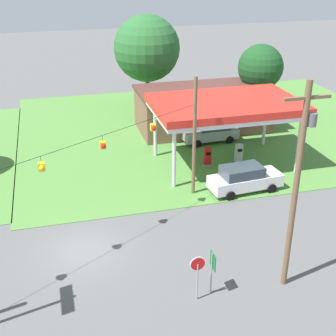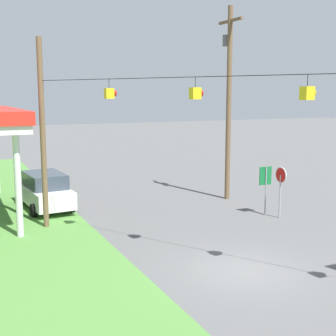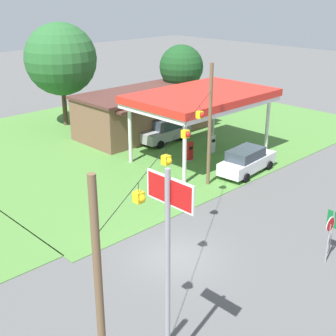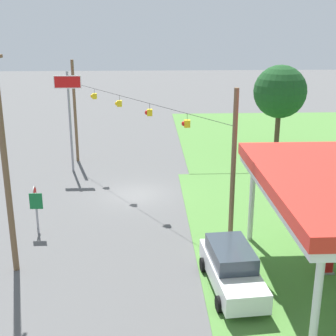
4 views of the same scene
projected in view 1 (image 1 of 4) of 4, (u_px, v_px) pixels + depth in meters
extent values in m
plane|color=#565656|center=(83.00, 251.00, 26.54)|extent=(160.00, 160.00, 0.00)
cube|color=#4C7F38|center=(212.00, 127.00, 44.75)|extent=(36.00, 28.00, 0.04)
cube|color=silver|center=(226.00, 110.00, 35.36)|extent=(10.87, 6.94, 0.35)
cube|color=red|center=(226.00, 104.00, 35.17)|extent=(11.07, 7.14, 0.55)
cylinder|color=silver|center=(174.00, 159.00, 32.73)|extent=(0.28, 0.28, 4.32)
cylinder|color=silver|center=(298.00, 146.00, 34.96)|extent=(0.28, 0.28, 4.32)
cylinder|color=silver|center=(155.00, 131.00, 37.76)|extent=(0.28, 0.28, 4.32)
cylinder|color=silver|center=(265.00, 121.00, 39.98)|extent=(0.28, 0.28, 4.32)
cube|color=brown|center=(203.00, 110.00, 43.75)|extent=(12.03, 5.76, 3.70)
cube|color=#512D28|center=(204.00, 89.00, 42.91)|extent=(12.33, 6.06, 0.24)
cube|color=#512D28|center=(216.00, 103.00, 40.24)|extent=(10.83, 0.70, 0.20)
cube|color=gray|center=(207.00, 165.00, 36.95)|extent=(0.71, 0.56, 0.12)
cube|color=red|center=(207.00, 156.00, 36.63)|extent=(0.55, 0.40, 1.39)
cube|color=black|center=(208.00, 154.00, 36.32)|extent=(0.39, 0.03, 0.24)
cube|color=gray|center=(238.00, 161.00, 37.56)|extent=(0.71, 0.56, 0.12)
cube|color=silver|center=(239.00, 153.00, 37.23)|extent=(0.55, 0.40, 1.39)
cube|color=black|center=(240.00, 150.00, 36.93)|extent=(0.39, 0.03, 0.24)
cube|color=white|center=(245.00, 181.00, 32.81)|extent=(5.30, 2.29, 0.85)
cube|color=#333D47|center=(242.00, 171.00, 32.38)|extent=(2.98, 1.94, 0.72)
cylinder|color=black|center=(258.00, 177.00, 34.29)|extent=(0.70, 0.28, 0.68)
cylinder|color=black|center=(272.00, 189.00, 32.68)|extent=(0.70, 0.28, 0.68)
cylinder|color=black|center=(219.00, 184.00, 33.31)|extent=(0.70, 0.28, 0.68)
cylinder|color=black|center=(231.00, 196.00, 31.70)|extent=(0.70, 0.28, 0.68)
cube|color=#9E9EA3|center=(210.00, 133.00, 41.18)|extent=(4.95, 2.08, 0.87)
cube|color=#333D47|center=(213.00, 124.00, 40.90)|extent=(2.76, 1.83, 0.81)
cylinder|color=black|center=(198.00, 144.00, 40.14)|extent=(0.69, 0.25, 0.68)
cylinder|color=black|center=(190.00, 136.00, 41.77)|extent=(0.69, 0.25, 0.68)
cylinder|color=black|center=(230.00, 140.00, 40.96)|extent=(0.69, 0.25, 0.68)
cylinder|color=black|center=(221.00, 133.00, 42.59)|extent=(0.69, 0.25, 0.68)
cylinder|color=#99999E|center=(197.00, 282.00, 22.44)|extent=(0.08, 0.08, 2.10)
cylinder|color=white|center=(198.00, 264.00, 22.00)|extent=(0.80, 0.03, 0.80)
cylinder|color=red|center=(198.00, 264.00, 22.00)|extent=(0.70, 0.03, 0.70)
cylinder|color=gray|center=(211.00, 273.00, 22.79)|extent=(0.07, 0.07, 2.40)
cube|color=#146B33|center=(213.00, 261.00, 22.48)|extent=(0.04, 0.70, 0.90)
cylinder|color=brown|center=(295.00, 192.00, 21.73)|extent=(0.28, 0.28, 10.62)
cube|color=brown|center=(308.00, 98.00, 19.81)|extent=(2.20, 0.14, 0.14)
cylinder|color=#59595B|center=(312.00, 120.00, 20.32)|extent=(0.44, 0.44, 0.60)
cylinder|color=brown|center=(194.00, 138.00, 31.02)|extent=(0.24, 0.24, 8.31)
cylinder|color=black|center=(73.00, 145.00, 23.78)|extent=(16.29, 10.02, 0.02)
cylinder|color=black|center=(41.00, 160.00, 22.60)|extent=(0.02, 0.02, 0.35)
cube|color=yellow|center=(42.00, 167.00, 22.76)|extent=(0.32, 0.32, 0.40)
sphere|color=yellow|center=(42.00, 168.00, 22.61)|extent=(0.28, 0.28, 0.28)
cylinder|color=black|center=(102.00, 139.00, 25.10)|extent=(0.02, 0.02, 0.35)
cube|color=yellow|center=(103.00, 145.00, 25.26)|extent=(0.32, 0.32, 0.40)
sphere|color=red|center=(103.00, 146.00, 25.11)|extent=(0.28, 0.28, 0.28)
cylinder|color=black|center=(153.00, 121.00, 27.60)|extent=(0.02, 0.02, 0.35)
cube|color=yellow|center=(153.00, 127.00, 27.76)|extent=(0.32, 0.32, 0.40)
sphere|color=red|center=(154.00, 128.00, 27.61)|extent=(0.28, 0.28, 0.28)
cylinder|color=#4C3828|center=(148.00, 92.00, 49.28)|extent=(0.44, 0.44, 3.69)
sphere|color=#28602D|center=(147.00, 48.00, 47.34)|extent=(6.74, 6.74, 6.74)
cylinder|color=#4C3828|center=(258.00, 103.00, 46.03)|extent=(0.44, 0.44, 3.57)
sphere|color=#19471E|center=(261.00, 67.00, 44.53)|extent=(4.33, 4.33, 4.33)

